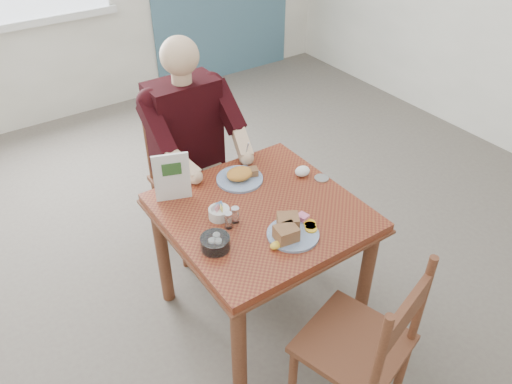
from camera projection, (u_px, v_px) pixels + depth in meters
floor at (260, 310)px, 2.88m from camera, size 6.00×6.00×0.00m
lemon_wedge at (276, 245)px, 2.20m from camera, size 0.07×0.06×0.03m
napkin at (302, 171)px, 2.65m from camera, size 0.10×0.09×0.05m
metal_dish at (322, 178)px, 2.63m from camera, size 0.09×0.09×0.01m
table at (261, 226)px, 2.50m from camera, size 0.92×0.92×0.75m
chair_far at (188, 177)px, 3.12m from camera, size 0.42×0.42×0.95m
chair_near at (363, 347)px, 2.11m from camera, size 0.52×0.52×0.95m
diner at (191, 137)px, 2.87m from camera, size 0.53×0.56×1.39m
near_plate at (291, 230)px, 2.26m from camera, size 0.30×0.30×0.08m
far_plate at (240, 176)px, 2.62m from camera, size 0.32×0.32×0.07m
caddy at (219, 213)px, 2.36m from camera, size 0.13×0.13×0.08m
shakers at (232, 218)px, 2.31m from camera, size 0.09×0.06×0.08m
creamer at (215, 243)px, 2.19m from camera, size 0.15×0.15×0.06m
menu at (172, 177)px, 2.42m from camera, size 0.17×0.07×0.26m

